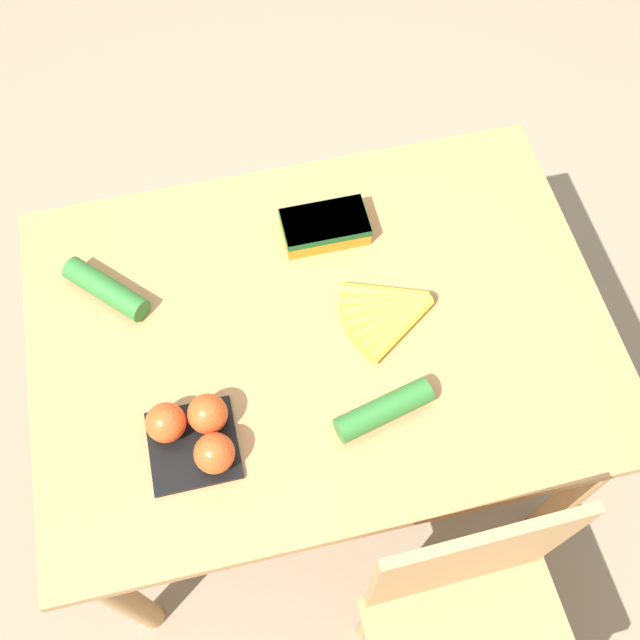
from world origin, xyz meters
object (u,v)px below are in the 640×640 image
(cucumber_far, at_px, (106,289))
(cucumber_near, at_px, (384,410))
(chair, at_px, (472,639))
(tomato_pack, at_px, (195,432))
(banana_bunch, at_px, (390,311))
(carrot_bag, at_px, (325,226))

(cucumber_far, bearing_deg, cucumber_near, 141.80)
(chair, relative_size, cucumber_near, 4.44)
(tomato_pack, height_order, cucumber_near, tomato_pack)
(banana_bunch, bearing_deg, carrot_bag, -69.73)
(chair, distance_m, cucumber_near, 0.53)
(tomato_pack, xyz_separation_m, carrot_bag, (-0.35, -0.41, -0.01))
(chair, distance_m, cucumber_far, 1.05)
(chair, height_order, cucumber_near, chair)
(cucumber_near, xyz_separation_m, cucumber_far, (0.50, -0.39, 0.00))
(cucumber_near, bearing_deg, carrot_bag, -88.27)
(chair, bearing_deg, banana_bunch, 91.00)
(banana_bunch, xyz_separation_m, carrot_bag, (0.09, -0.23, 0.01))
(banana_bunch, relative_size, cucumber_far, 1.13)
(cucumber_far, bearing_deg, tomato_pack, 110.87)
(chair, bearing_deg, cucumber_near, 101.90)
(tomato_pack, bearing_deg, banana_bunch, -157.31)
(carrot_bag, bearing_deg, cucumber_near, 91.73)
(banana_bunch, height_order, cucumber_near, cucumber_near)
(chair, xyz_separation_m, tomato_pack, (0.46, -0.45, 0.32))
(cucumber_near, distance_m, cucumber_far, 0.63)
(carrot_bag, bearing_deg, tomato_pack, 49.97)
(banana_bunch, xyz_separation_m, cucumber_far, (0.57, -0.18, 0.01))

